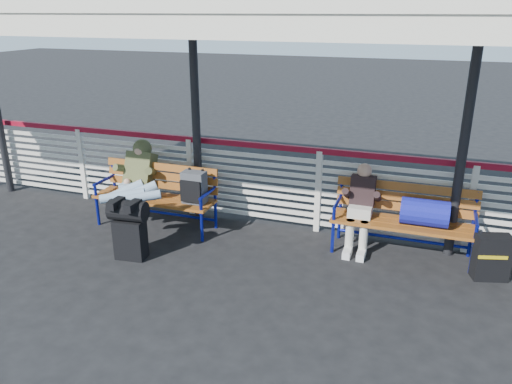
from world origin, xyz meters
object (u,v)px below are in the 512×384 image
at_px(traveler_man, 134,188).
at_px(suitcase_side, 491,257).
at_px(luggage_stack, 129,227).
at_px(companion_person, 361,207).
at_px(bench_left, 168,189).
at_px(bench_right, 414,213).

bearing_deg(traveler_man, suitcase_side, 3.47).
bearing_deg(luggage_stack, traveler_man, 110.56).
xyz_separation_m(luggage_stack, traveler_man, (-0.35, 0.69, 0.26)).
xyz_separation_m(luggage_stack, companion_person, (2.72, 1.27, 0.17)).
bearing_deg(companion_person, suitcase_side, -10.54).
bearing_deg(bench_left, traveler_man, -134.87).
height_order(bench_right, companion_person, companion_person).
height_order(traveler_man, companion_person, traveler_man).
distance_m(traveler_man, companion_person, 3.12).
distance_m(bench_right, traveler_man, 3.78).
bearing_deg(bench_left, companion_person, 4.94).
bearing_deg(bench_right, bench_left, -175.92).
bearing_deg(bench_left, bench_right, 4.08).
relative_size(bench_left, bench_right, 1.00).
height_order(luggage_stack, bench_right, bench_right).
height_order(bench_left, bench_right, bench_left).
bearing_deg(companion_person, bench_right, 0.64).
xyz_separation_m(bench_right, companion_person, (-0.68, -0.01, 0.00)).
distance_m(bench_left, suitcase_side, 4.33).
xyz_separation_m(companion_person, suitcase_side, (1.60, -0.30, -0.32)).
bearing_deg(bench_right, traveler_man, -171.06).
relative_size(bench_left, suitcase_side, 3.24).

